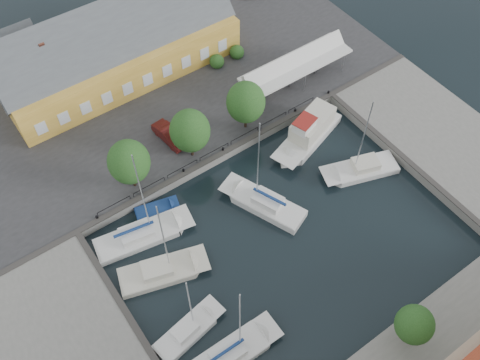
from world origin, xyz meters
The scene contains 16 objects.
ground centered at (0.00, 0.00, 0.00)m, with size 140.00×140.00×0.00m, color black.
north_quay centered at (0.00, 23.00, 0.50)m, with size 56.00×26.00×1.00m, color #2D2D30.
east_quay centered at (22.00, -2.00, 0.50)m, with size 12.00×24.00×1.00m, color slate.
quay_edge_fittings centered at (0.02, 4.75, 1.06)m, with size 56.00×24.72×0.40m.
warehouse centered at (-2.60, 28.36, 4.43)m, with size 28.56×14.00×9.55m.
tent_canopy centered at (14.00, 14.50, 3.68)m, with size 14.00×4.00×2.83m.
quay_trees centered at (-2.00, 12.00, 4.88)m, with size 18.20×4.20×6.30m.
car_red centered at (-2.87, 15.24, 1.77)m, with size 1.63×4.66×1.54m, color #521412.
center_sailboat centered at (0.72, 2.74, 0.36)m, with size 5.95×9.42×12.60m.
trawler centered at (10.19, 7.16, 1.02)m, with size 10.44×5.88×5.00m.
east_boat_b centered at (11.87, 0.34, 0.26)m, with size 8.74×5.26×11.45m.
west_boat_a centered at (-11.25, 6.73, 0.27)m, with size 10.17×4.44×12.91m.
west_boat_b centered at (-11.66, 2.22, 0.26)m, with size 8.89×5.21×11.59m.
west_boat_c centered at (-12.68, -4.06, 0.26)m, with size 7.11×3.29×9.53m.
west_boat_d centered at (-10.75, -7.87, 0.27)m, with size 8.97×2.82×11.83m.
launch_nw centered at (-8.56, 8.59, 0.09)m, with size 4.77×2.83×0.88m.
Camera 1 is at (-18.78, -20.52, 45.62)m, focal length 40.00 mm.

